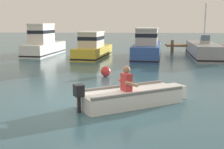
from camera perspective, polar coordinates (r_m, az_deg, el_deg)
ground_plane at (r=9.26m, az=-4.95°, el=-5.06°), size 120.00×120.00×0.00m
rowboat_with_person at (r=8.73m, az=4.07°, el=-4.29°), size 3.41×2.56×1.19m
moored_boat_white at (r=22.49m, az=-13.33°, el=5.95°), size 2.09×5.49×2.35m
moored_boat_yellow at (r=20.24m, az=-3.82°, el=5.23°), size 2.39×5.19×1.83m
moored_boat_blue at (r=20.12m, az=6.97°, el=5.44°), size 2.46×6.87×2.08m
moored_boat_grey at (r=21.35m, az=17.50°, el=4.53°), size 2.25×6.85×3.70m
mooring_buoy at (r=13.19m, az=-1.26°, el=0.61°), size 0.46×0.46×0.46m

